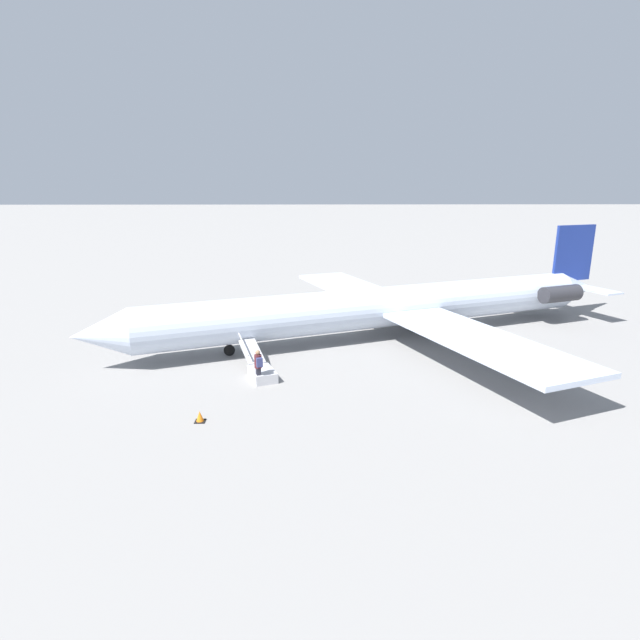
# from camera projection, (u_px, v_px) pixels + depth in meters

# --- Properties ---
(ground_plane) EXTENTS (600.00, 600.00, 0.00)m
(ground_plane) POSITION_uv_depth(u_px,v_px,m) (380.00, 337.00, 31.83)
(ground_plane) COLOR gray
(airplane_main) EXTENTS (34.48, 27.24, 6.67)m
(airplane_main) POSITION_uv_depth(u_px,v_px,m) (395.00, 306.00, 31.70)
(airplane_main) COLOR silver
(airplane_main) RESTS_ON ground
(boarding_stairs) EXTENTS (2.38, 4.11, 1.67)m
(boarding_stairs) POSITION_uv_depth(u_px,v_px,m) (260.00, 369.00, 25.07)
(boarding_stairs) COLOR #B2B2B7
(boarding_stairs) RESTS_ON ground
(passenger) EXTENTS (0.44, 0.57, 1.74)m
(passenger) POSITION_uv_depth(u_px,v_px,m) (258.00, 365.00, 23.84)
(passenger) COLOR #23232D
(passenger) RESTS_ON ground
(traffic_cone_near_stairs) EXTENTS (0.42, 0.42, 0.46)m
(traffic_cone_near_stairs) POSITION_uv_depth(u_px,v_px,m) (200.00, 417.00, 20.19)
(traffic_cone_near_stairs) COLOR black
(traffic_cone_near_stairs) RESTS_ON ground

